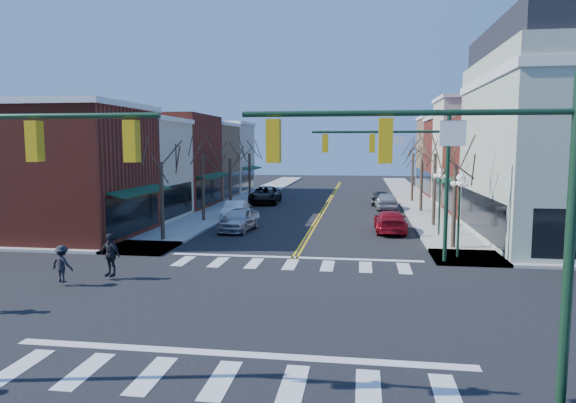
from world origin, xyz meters
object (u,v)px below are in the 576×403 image
at_px(car_left_mid, 235,210).
at_px(pedestrian_dark_a, 110,255).
at_px(lamppost_midblock, 440,190).
at_px(car_right_near, 390,221).
at_px(car_left_far, 265,195).
at_px(car_right_far, 379,198).
at_px(lamppost_corner, 459,201).
at_px(car_right_mid, 386,201).
at_px(pedestrian_dark_b, 62,264).
at_px(car_left_near, 239,219).

height_order(car_left_mid, pedestrian_dark_a, pedestrian_dark_a).
bearing_deg(lamppost_midblock, car_right_near, 154.72).
height_order(car_left_far, car_right_near, car_left_far).
xyz_separation_m(car_right_near, car_right_far, (-0.24, 15.72, -0.06)).
height_order(lamppost_midblock, pedestrian_dark_a, lamppost_midblock).
height_order(lamppost_corner, pedestrian_dark_a, lamppost_corner).
relative_size(car_right_near, pedestrian_dark_a, 2.69).
xyz_separation_m(lamppost_midblock, car_right_mid, (-2.67, 13.56, -2.18)).
distance_m(car_right_near, car_right_mid, 12.18).
distance_m(lamppost_corner, pedestrian_dark_b, 18.59).
xyz_separation_m(car_right_mid, pedestrian_dark_a, (-12.83, -26.16, 0.30)).
bearing_deg(pedestrian_dark_b, lamppost_corner, -145.07).
bearing_deg(pedestrian_dark_b, car_left_near, -93.93).
xyz_separation_m(lamppost_corner, car_right_far, (-3.17, 23.61, -2.30)).
bearing_deg(lamppost_corner, car_left_near, 151.77).
xyz_separation_m(lamppost_corner, pedestrian_dark_b, (-16.96, -7.34, -2.04)).
relative_size(car_left_near, car_right_near, 0.92).
height_order(car_right_mid, pedestrian_dark_a, pedestrian_dark_a).
bearing_deg(car_right_mid, car_right_far, -83.39).
bearing_deg(car_right_near, lamppost_midblock, 153.82).
distance_m(car_left_mid, car_right_mid, 14.29).
height_order(car_left_far, pedestrian_dark_a, pedestrian_dark_a).
bearing_deg(pedestrian_dark_a, car_left_mid, 107.33).
relative_size(lamppost_corner, car_right_near, 0.87).
height_order(car_right_near, pedestrian_dark_b, pedestrian_dark_b).
height_order(car_left_far, pedestrian_dark_b, pedestrian_dark_b).
distance_m(car_left_mid, car_left_far, 11.22).
height_order(car_right_far, pedestrian_dark_a, pedestrian_dark_a).
relative_size(lamppost_corner, pedestrian_dark_b, 2.82).
bearing_deg(car_left_mid, pedestrian_dark_b, -99.98).
xyz_separation_m(lamppost_corner, car_left_near, (-13.00, 6.98, -2.18)).
xyz_separation_m(car_left_near, car_right_far, (9.83, 16.63, -0.12)).
bearing_deg(car_left_mid, car_right_far, 41.85).
relative_size(car_left_far, car_right_mid, 1.31).
height_order(lamppost_midblock, car_left_mid, lamppost_midblock).
distance_m(car_left_mid, pedestrian_dark_a, 18.33).
bearing_deg(pedestrian_dark_b, pedestrian_dark_a, -128.18).
bearing_deg(pedestrian_dark_b, car_right_near, -121.14).
distance_m(lamppost_midblock, car_right_near, 3.94).
bearing_deg(car_left_mid, lamppost_midblock, -24.40).
xyz_separation_m(car_left_far, pedestrian_dark_b, (-2.62, -30.76, 0.08)).
height_order(car_left_near, car_left_mid, car_left_near).
distance_m(car_right_near, pedestrian_dark_b, 20.71).
bearing_deg(car_left_far, car_right_far, -2.06).
bearing_deg(lamppost_midblock, car_right_mid, 101.14).
distance_m(car_right_near, pedestrian_dark_a, 18.81).
xyz_separation_m(pedestrian_dark_a, pedestrian_dark_b, (-1.46, -1.24, -0.16)).
relative_size(lamppost_midblock, car_left_mid, 1.00).
bearing_deg(lamppost_midblock, car_left_near, 177.88).
relative_size(lamppost_midblock, pedestrian_dark_b, 2.82).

